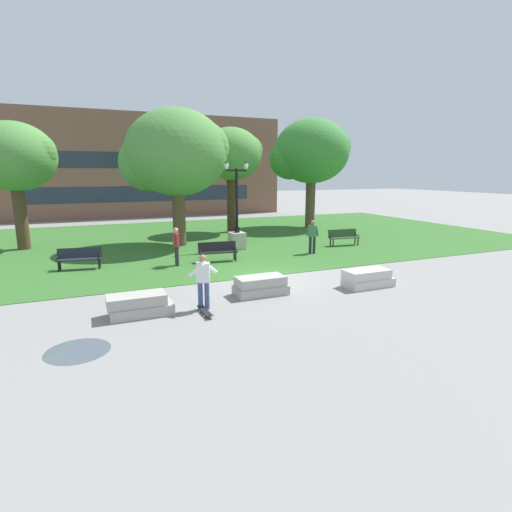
{
  "coord_description": "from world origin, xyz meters",
  "views": [
    {
      "loc": [
        -6.59,
        -14.16,
        4.1
      ],
      "look_at": [
        -1.15,
        -1.4,
        1.2
      ],
      "focal_mm": 28.0,
      "sensor_mm": 36.0,
      "label": 1
    }
  ],
  "objects_px": {
    "concrete_block_left": "(261,286)",
    "concrete_block_right": "(367,278)",
    "concrete_block_center": "(139,305)",
    "person_bystander_near_lawn": "(176,244)",
    "skateboard": "(205,312)",
    "park_bench_near_left": "(344,236)",
    "park_bench_near_right": "(218,250)",
    "park_bench_far_left": "(79,257)",
    "person_skateboarder": "(203,278)",
    "lamp_post_right": "(237,231)",
    "person_bystander_far_lawn": "(312,235)"
  },
  "relations": [
    {
      "from": "lamp_post_right",
      "to": "person_bystander_near_lawn",
      "type": "bearing_deg",
      "value": -145.1
    },
    {
      "from": "person_skateboarder",
      "to": "park_bench_far_left",
      "type": "relative_size",
      "value": 0.92
    },
    {
      "from": "park_bench_near_left",
      "to": "park_bench_near_right",
      "type": "bearing_deg",
      "value": -171.34
    },
    {
      "from": "skateboard",
      "to": "person_bystander_far_lawn",
      "type": "relative_size",
      "value": 0.6
    },
    {
      "from": "concrete_block_center",
      "to": "concrete_block_right",
      "type": "height_order",
      "value": "same"
    },
    {
      "from": "park_bench_near_left",
      "to": "lamp_post_right",
      "type": "relative_size",
      "value": 0.39
    },
    {
      "from": "lamp_post_right",
      "to": "person_bystander_near_lawn",
      "type": "height_order",
      "value": "lamp_post_right"
    },
    {
      "from": "concrete_block_center",
      "to": "park_bench_near_right",
      "type": "distance_m",
      "value": 7.42
    },
    {
      "from": "concrete_block_left",
      "to": "park_bench_near_right",
      "type": "bearing_deg",
      "value": 87.45
    },
    {
      "from": "park_bench_far_left",
      "to": "skateboard",
      "type": "bearing_deg",
      "value": -65.69
    },
    {
      "from": "concrete_block_center",
      "to": "skateboard",
      "type": "bearing_deg",
      "value": -20.94
    },
    {
      "from": "concrete_block_center",
      "to": "person_skateboarder",
      "type": "relative_size",
      "value": 1.08
    },
    {
      "from": "park_bench_near_left",
      "to": "park_bench_near_right",
      "type": "relative_size",
      "value": 1.0
    },
    {
      "from": "park_bench_near_right",
      "to": "concrete_block_center",
      "type": "bearing_deg",
      "value": -125.74
    },
    {
      "from": "park_bench_near_left",
      "to": "person_bystander_far_lawn",
      "type": "bearing_deg",
      "value": -155.15
    },
    {
      "from": "concrete_block_right",
      "to": "person_bystander_far_lawn",
      "type": "bearing_deg",
      "value": 77.95
    },
    {
      "from": "concrete_block_center",
      "to": "person_bystander_far_lawn",
      "type": "xyz_separation_m",
      "value": [
        9.38,
        5.9,
        0.68
      ]
    },
    {
      "from": "person_bystander_near_lawn",
      "to": "skateboard",
      "type": "bearing_deg",
      "value": -95.04
    },
    {
      "from": "concrete_block_center",
      "to": "park_bench_near_left",
      "type": "relative_size",
      "value": 1.01
    },
    {
      "from": "person_skateboarder",
      "to": "person_bystander_near_lawn",
      "type": "bearing_deg",
      "value": 85.41
    },
    {
      "from": "park_bench_near_right",
      "to": "park_bench_near_left",
      "type": "bearing_deg",
      "value": 8.66
    },
    {
      "from": "person_skateboarder",
      "to": "person_bystander_far_lawn",
      "type": "relative_size",
      "value": 1.0
    },
    {
      "from": "concrete_block_left",
      "to": "park_bench_near_right",
      "type": "relative_size",
      "value": 0.98
    },
    {
      "from": "skateboard",
      "to": "park_bench_near_right",
      "type": "bearing_deg",
      "value": 69.28
    },
    {
      "from": "concrete_block_center",
      "to": "lamp_post_right",
      "type": "xyz_separation_m",
      "value": [
        6.26,
        8.6,
        0.68
      ]
    },
    {
      "from": "concrete_block_left",
      "to": "person_skateboarder",
      "type": "xyz_separation_m",
      "value": [
        -2.2,
        -0.68,
        0.67
      ]
    },
    {
      "from": "person_bystander_far_lawn",
      "to": "concrete_block_right",
      "type": "bearing_deg",
      "value": -102.05
    },
    {
      "from": "park_bench_near_right",
      "to": "lamp_post_right",
      "type": "bearing_deg",
      "value": 53.17
    },
    {
      "from": "person_skateboarder",
      "to": "park_bench_near_left",
      "type": "bearing_deg",
      "value": 35.71
    },
    {
      "from": "concrete_block_right",
      "to": "lamp_post_right",
      "type": "bearing_deg",
      "value": 101.7
    },
    {
      "from": "concrete_block_center",
      "to": "park_bench_near_left",
      "type": "xyz_separation_m",
      "value": [
        12.25,
        7.23,
        0.23
      ]
    },
    {
      "from": "park_bench_near_right",
      "to": "person_bystander_near_lawn",
      "type": "bearing_deg",
      "value": -176.13
    },
    {
      "from": "concrete_block_left",
      "to": "concrete_block_right",
      "type": "height_order",
      "value": "same"
    },
    {
      "from": "park_bench_near_right",
      "to": "lamp_post_right",
      "type": "height_order",
      "value": "lamp_post_right"
    },
    {
      "from": "skateboard",
      "to": "lamp_post_right",
      "type": "relative_size",
      "value": 0.22
    },
    {
      "from": "person_skateboarder",
      "to": "park_bench_near_left",
      "type": "relative_size",
      "value": 0.93
    },
    {
      "from": "concrete_block_right",
      "to": "park_bench_near_right",
      "type": "distance_m",
      "value": 7.25
    },
    {
      "from": "person_skateboarder",
      "to": "skateboard",
      "type": "relative_size",
      "value": 1.67
    },
    {
      "from": "concrete_block_center",
      "to": "concrete_block_right",
      "type": "xyz_separation_m",
      "value": [
        8.08,
        -0.18,
        0.0
      ]
    },
    {
      "from": "concrete_block_center",
      "to": "concrete_block_right",
      "type": "bearing_deg",
      "value": -1.24
    },
    {
      "from": "concrete_block_center",
      "to": "person_skateboarder",
      "type": "xyz_separation_m",
      "value": [
        1.88,
        -0.23,
        0.67
      ]
    },
    {
      "from": "skateboard",
      "to": "park_bench_near_right",
      "type": "height_order",
      "value": "park_bench_near_right"
    },
    {
      "from": "park_bench_near_right",
      "to": "person_bystander_far_lawn",
      "type": "bearing_deg",
      "value": -1.4
    },
    {
      "from": "park_bench_far_left",
      "to": "person_bystander_near_lawn",
      "type": "bearing_deg",
      "value": -14.08
    },
    {
      "from": "park_bench_far_left",
      "to": "person_bystander_far_lawn",
      "type": "distance_m",
      "value": 11.06
    },
    {
      "from": "concrete_block_left",
      "to": "park_bench_near_left",
      "type": "distance_m",
      "value": 10.61
    },
    {
      "from": "concrete_block_right",
      "to": "concrete_block_center",
      "type": "bearing_deg",
      "value": 178.76
    },
    {
      "from": "skateboard",
      "to": "person_bystander_near_lawn",
      "type": "bearing_deg",
      "value": 84.96
    },
    {
      "from": "person_skateboarder",
      "to": "park_bench_near_right",
      "type": "bearing_deg",
      "value": 68.6
    },
    {
      "from": "park_bench_near_left",
      "to": "person_bystander_far_lawn",
      "type": "xyz_separation_m",
      "value": [
        -2.87,
        -1.33,
        0.44
      ]
    }
  ]
}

